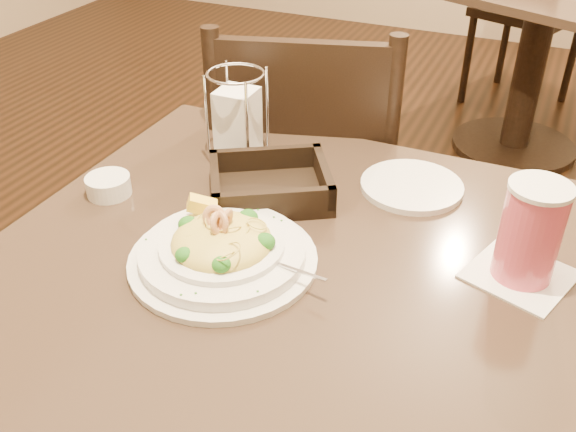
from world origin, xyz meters
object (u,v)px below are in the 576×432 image
at_px(main_table, 283,375).
at_px(dining_chair_far, 526,3).
at_px(pasta_bowl, 222,249).
at_px(side_plate, 412,186).
at_px(drink_glass, 530,233).
at_px(bread_basket, 270,186).
at_px(napkin_caddy, 238,121).
at_px(butter_ramekin, 108,185).
at_px(dining_chair_near, 307,191).
at_px(background_table, 536,38).

bearing_deg(main_table, dining_chair_far, 87.85).
relative_size(pasta_bowl, side_plate, 1.73).
bearing_deg(drink_glass, bread_basket, 173.30).
xyz_separation_m(main_table, napkin_caddy, (-0.22, 0.28, 0.30)).
distance_m(bread_basket, butter_ramekin, 0.28).
distance_m(pasta_bowl, bread_basket, 0.20).
bearing_deg(side_plate, drink_glass, -40.17).
distance_m(drink_glass, bread_basket, 0.43).
relative_size(napkin_caddy, side_plate, 0.95).
xyz_separation_m(dining_chair_far, pasta_bowl, (-0.18, -2.52, 0.25)).
distance_m(dining_chair_near, pasta_bowl, 0.64).
distance_m(napkin_caddy, butter_ramekin, 0.26).
bearing_deg(dining_chair_far, background_table, 121.76).
xyz_separation_m(background_table, pasta_bowl, (-0.28, -2.03, 0.25)).
height_order(background_table, dining_chair_far, dining_chair_far).
xyz_separation_m(background_table, dining_chair_near, (-0.38, -1.46, 0.00)).
bearing_deg(main_table, background_table, 84.61).
height_order(dining_chair_near, napkin_caddy, dining_chair_near).
distance_m(dining_chair_far, drink_glass, 2.40).
xyz_separation_m(background_table, napkin_caddy, (-0.41, -1.73, 0.30)).
xyz_separation_m(main_table, dining_chair_near, (-0.19, 0.55, 0.00)).
height_order(bread_basket, butter_ramekin, bread_basket).
bearing_deg(main_table, drink_glass, 21.12).
relative_size(main_table, drink_glass, 5.29).
xyz_separation_m(main_table, background_table, (0.19, 2.01, 0.00)).
relative_size(dining_chair_near, drink_glass, 5.46).
height_order(main_table, dining_chair_near, dining_chair_near).
distance_m(background_table, drink_glass, 1.92).
bearing_deg(background_table, main_table, -95.39).
bearing_deg(side_plate, bread_basket, -150.10).
bearing_deg(background_table, napkin_caddy, -103.35).
bearing_deg(dining_chair_far, bread_basket, 105.73).
xyz_separation_m(pasta_bowl, side_plate, (0.20, 0.32, -0.02)).
xyz_separation_m(dining_chair_far, bread_basket, (-0.20, -2.32, 0.24)).
bearing_deg(napkin_caddy, drink_glass, -16.38).
height_order(dining_chair_near, dining_chair_far, same).
distance_m(main_table, bread_basket, 0.32).
height_order(dining_chair_far, bread_basket, dining_chair_far).
distance_m(drink_glass, napkin_caddy, 0.56).
distance_m(background_table, butter_ramekin, 2.03).
bearing_deg(side_plate, pasta_bowl, -121.97).
height_order(side_plate, butter_ramekin, butter_ramekin).
xyz_separation_m(pasta_bowl, butter_ramekin, (-0.28, 0.09, -0.01)).
bearing_deg(bread_basket, main_table, -59.54).
xyz_separation_m(bread_basket, butter_ramekin, (-0.26, -0.11, -0.00)).
relative_size(main_table, pasta_bowl, 2.89).
xyz_separation_m(napkin_caddy, side_plate, (0.33, 0.02, -0.07)).
distance_m(drink_glass, side_plate, 0.28).
bearing_deg(dining_chair_far, pasta_bowl, 106.46).
bearing_deg(pasta_bowl, bread_basket, 94.61).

